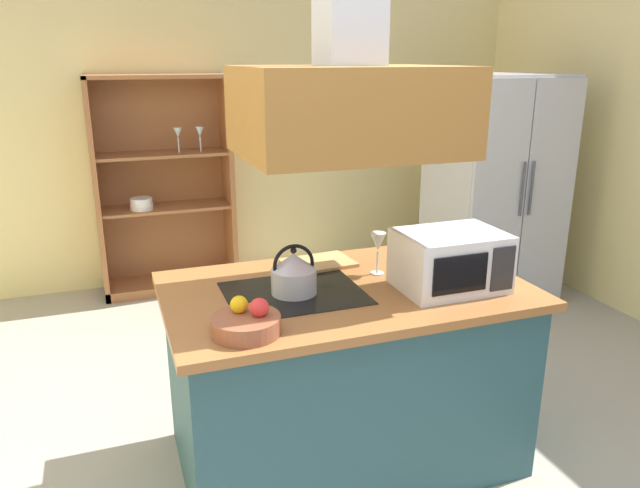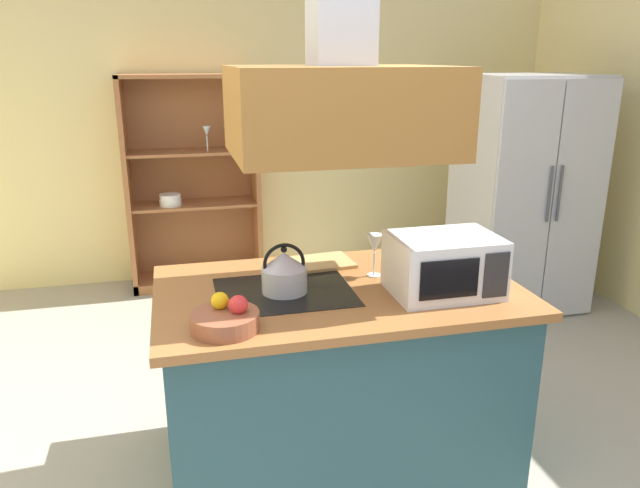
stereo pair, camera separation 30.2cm
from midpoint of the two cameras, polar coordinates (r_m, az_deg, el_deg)
ground_plane at (r=3.03m, az=0.49°, el=-21.54°), size 7.80×7.80×0.00m
wall_back at (r=5.35m, az=-7.56°, el=11.27°), size 6.00×0.12×2.70m
kitchen_island at (r=2.94m, az=4.68°, el=-12.30°), size 1.64×0.99×0.90m
range_hood at (r=2.56m, az=5.44°, el=14.74°), size 0.90×0.70×1.19m
refrigerator at (r=4.93m, az=20.34°, el=4.40°), size 0.90×0.77×1.78m
dish_cabinet at (r=5.20m, az=-10.25°, el=4.59°), size 1.09×0.40×1.77m
kettle at (r=2.65m, az=-0.09°, el=-2.73°), size 0.20×0.20×0.23m
cutting_board at (r=3.03m, az=2.65°, el=-1.84°), size 0.36×0.27×0.02m
microwave at (r=2.72m, az=14.80°, el=-1.97°), size 0.46×0.35×0.26m
wine_glass_on_counter at (r=2.86m, az=8.22°, el=-0.18°), size 0.08×0.08×0.21m
fruit_bowl at (r=2.32m, az=-5.23°, el=-7.15°), size 0.27×0.27×0.14m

